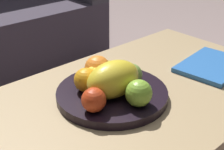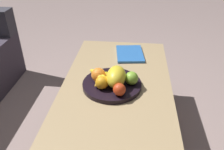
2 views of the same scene
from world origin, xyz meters
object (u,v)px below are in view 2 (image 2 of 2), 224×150
object	(u,v)px
apple_left	(119,89)
orange_left	(98,75)
apple_right	(132,78)
apple_front	(115,71)
magazine	(130,54)
melon_large_front	(116,77)
coffee_table	(117,87)
orange_front	(102,83)
fruit_bowl	(112,84)
banana_bunch	(101,78)

from	to	relation	value
apple_left	orange_left	bearing A→B (deg)	47.04
apple_left	apple_right	distance (m)	0.12
apple_front	magazine	distance (m)	0.34
melon_large_front	apple_front	distance (m)	0.09
coffee_table	apple_left	world-z (taller)	apple_left
magazine	melon_large_front	bearing A→B (deg)	164.16
orange_front	magazine	world-z (taller)	orange_front
orange_front	apple_left	xyz separation A→B (m)	(-0.05, -0.10, -0.00)
fruit_bowl	melon_large_front	bearing A→B (deg)	-128.17
orange_left	apple_front	bearing A→B (deg)	-57.08
orange_left	apple_front	size ratio (longest dim) A/B	1.21
coffee_table	apple_right	world-z (taller)	apple_right
apple_right	apple_front	bearing A→B (deg)	54.49
orange_front	magazine	distance (m)	0.48
orange_left	fruit_bowl	bearing A→B (deg)	-96.60
melon_large_front	orange_left	size ratio (longest dim) A/B	2.05
apple_left	apple_right	size ratio (longest dim) A/B	0.89
melon_large_front	orange_front	size ratio (longest dim) A/B	2.32
orange_left	melon_large_front	bearing A→B (deg)	-104.72
melon_large_front	banana_bunch	xyz separation A→B (m)	(0.01, 0.08, -0.02)
orange_front	apple_front	size ratio (longest dim) A/B	1.07
orange_left	apple_front	distance (m)	0.11
orange_front	apple_left	size ratio (longest dim) A/B	1.07
fruit_bowl	melon_large_front	distance (m)	0.07
orange_left	apple_right	bearing A→B (deg)	-92.93
apple_right	coffee_table	bearing A→B (deg)	53.96
apple_right	magazine	bearing A→B (deg)	3.20
coffee_table	orange_front	distance (m)	0.17
apple_left	melon_large_front	bearing A→B (deg)	16.62
orange_left	magazine	bearing A→B (deg)	-22.42
apple_front	apple_left	distance (m)	0.18
orange_left	banana_bunch	bearing A→B (deg)	-127.90
melon_large_front	apple_left	bearing A→B (deg)	-163.38
coffee_table	apple_front	xyz separation A→B (m)	(0.01, 0.01, 0.11)
melon_large_front	apple_left	world-z (taller)	melon_large_front
orange_left	orange_front	bearing A→B (deg)	-157.08
apple_left	banana_bunch	xyz separation A→B (m)	(0.10, 0.11, -0.01)
apple_right	banana_bunch	world-z (taller)	apple_right
orange_left	apple_right	xyz separation A→B (m)	(-0.01, -0.18, -0.00)
banana_bunch	melon_large_front	bearing A→B (deg)	-99.70
orange_front	melon_large_front	bearing A→B (deg)	-59.67
orange_front	magazine	bearing A→B (deg)	-16.23
magazine	apple_right	bearing A→B (deg)	176.01
magazine	orange_front	bearing A→B (deg)	156.59
melon_large_front	orange_left	world-z (taller)	melon_large_front
fruit_bowl	orange_left	size ratio (longest dim) A/B	4.09
melon_large_front	apple_front	size ratio (longest dim) A/B	2.49
fruit_bowl	banana_bunch	distance (m)	0.07
coffee_table	melon_large_front	distance (m)	0.15
banana_bunch	orange_left	bearing A→B (deg)	52.10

